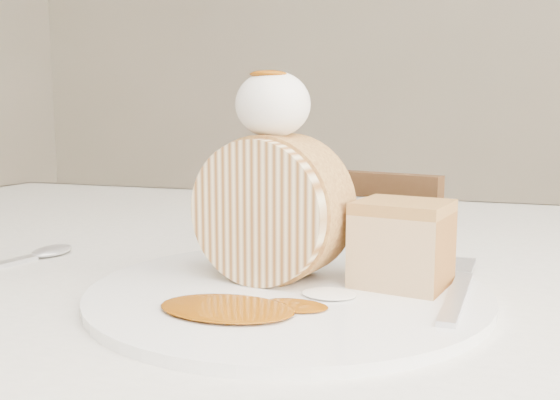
% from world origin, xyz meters
% --- Properties ---
extents(table, '(1.40, 0.90, 0.75)m').
position_xyz_m(table, '(0.00, 0.20, 0.66)').
color(table, silver).
rests_on(table, ground).
extents(chair_far, '(0.45, 0.45, 0.78)m').
position_xyz_m(chair_far, '(-0.04, 0.85, 0.45)').
color(chair_far, brown).
rests_on(chair_far, ground).
extents(plate, '(0.36, 0.36, 0.01)m').
position_xyz_m(plate, '(0.05, 0.06, 0.75)').
color(plate, white).
rests_on(plate, table).
extents(roulade_slice, '(0.12, 0.08, 0.11)m').
position_xyz_m(roulade_slice, '(0.03, 0.08, 0.81)').
color(roulade_slice, beige).
rests_on(roulade_slice, plate).
extents(cake_chunk, '(0.08, 0.07, 0.06)m').
position_xyz_m(cake_chunk, '(0.13, 0.09, 0.79)').
color(cake_chunk, tan).
rests_on(cake_chunk, plate).
extents(whipped_cream, '(0.06, 0.06, 0.05)m').
position_xyz_m(whipped_cream, '(0.03, 0.08, 0.90)').
color(whipped_cream, white).
rests_on(whipped_cream, roulade_slice).
extents(caramel_drizzle, '(0.03, 0.02, 0.01)m').
position_xyz_m(caramel_drizzle, '(0.03, 0.07, 0.93)').
color(caramel_drizzle, '#844005').
rests_on(caramel_drizzle, whipped_cream).
extents(caramel_pool, '(0.10, 0.08, 0.00)m').
position_xyz_m(caramel_pool, '(0.03, -0.01, 0.76)').
color(caramel_pool, '#844005').
rests_on(caramel_pool, plate).
extents(fork, '(0.03, 0.18, 0.00)m').
position_xyz_m(fork, '(0.17, 0.07, 0.76)').
color(fork, silver).
rests_on(fork, plate).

